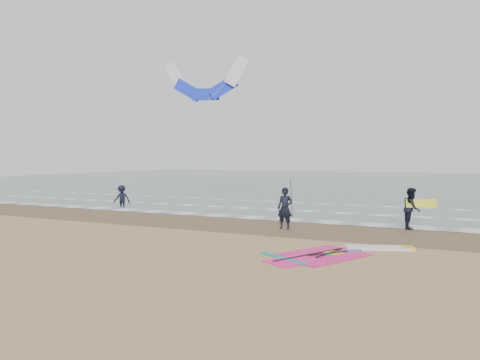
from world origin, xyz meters
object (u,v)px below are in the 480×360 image
at_px(person_wading, 122,193).
at_px(surf_kite, 205,84).
at_px(person_standing, 285,208).
at_px(person_walking, 412,208).
at_px(windsurf_rig, 339,253).

distance_m(person_wading, surf_kite, 9.16).
distance_m(person_standing, person_wading, 13.44).
relative_size(person_standing, person_wading, 1.08).
xyz_separation_m(person_walking, surf_kite, (-13.23, 4.99, 7.22)).
bearing_deg(person_walking, person_wading, 83.13).
bearing_deg(person_walking, surf_kite, 68.85).
xyz_separation_m(windsurf_rig, surf_kite, (-11.20, 11.40, 8.12)).
height_order(person_wading, surf_kite, surf_kite).
height_order(windsurf_rig, surf_kite, surf_kite).
bearing_deg(person_standing, person_walking, 25.60).
bearing_deg(surf_kite, person_standing, -42.47).
bearing_deg(person_wading, person_walking, -21.01).
relative_size(person_walking, person_wading, 1.07).
distance_m(person_standing, surf_kite, 13.04).
height_order(person_walking, person_wading, person_walking).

